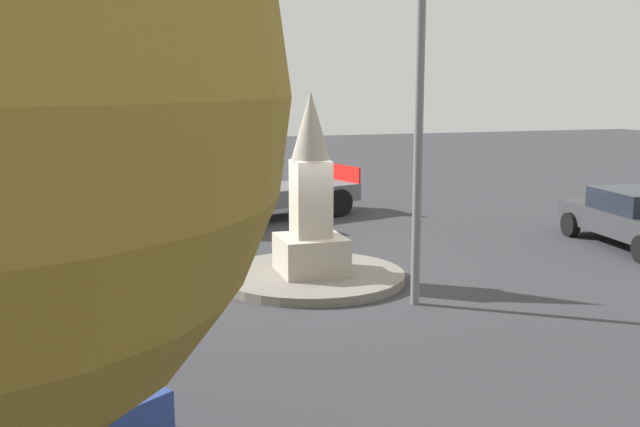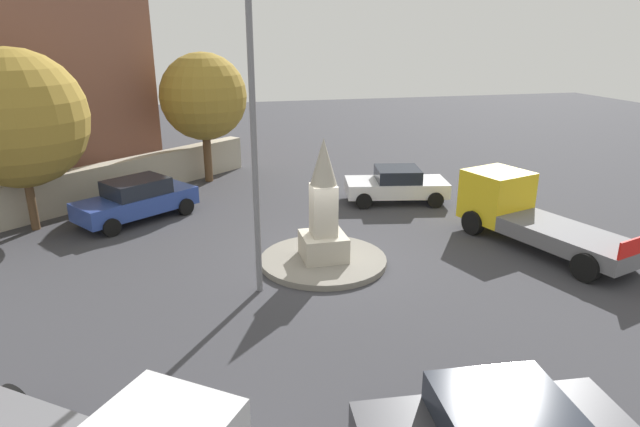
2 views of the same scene
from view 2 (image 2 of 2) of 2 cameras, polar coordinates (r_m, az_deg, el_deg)
name	(u,v)px [view 2 (image 2 of 2)]	position (r m, az deg, el deg)	size (l,w,h in m)	color
ground_plane	(323,263)	(16.50, 0.36, -5.27)	(80.00, 80.00, 0.00)	#38383D
traffic_island	(323,260)	(16.46, 0.36, -4.99)	(3.85, 3.85, 0.18)	gray
monument	(323,212)	(15.90, 0.37, 0.12)	(1.31, 1.31, 3.68)	#B2AA99
streetlamp	(253,107)	(13.46, -7.17, 11.15)	(3.12, 0.28, 8.29)	slate
car_blue_near_island	(137,199)	(21.11, -18.88, 1.44)	(3.94, 4.57, 1.55)	#2D479E
car_white_approaching	(396,184)	(22.41, 8.11, 3.08)	(2.69, 4.39, 1.43)	silver
truck_yellow_parked_left	(526,213)	(19.07, 20.99, 0.01)	(6.29, 3.58, 2.15)	yellow
stone_boundary_wall	(113,181)	(24.11, -21.14, 3.23)	(14.32, 0.70, 1.57)	#B2AA99
corner_building	(36,73)	(27.85, -27.91, 13.04)	(7.48, 7.06, 9.91)	brown
tree_near_wall	(204,97)	(25.29, -12.26, 12.01)	(3.90, 3.90, 5.89)	brown
tree_mid_cluster	(16,119)	(20.90, -29.53, 8.74)	(4.66, 4.66, 6.28)	brown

